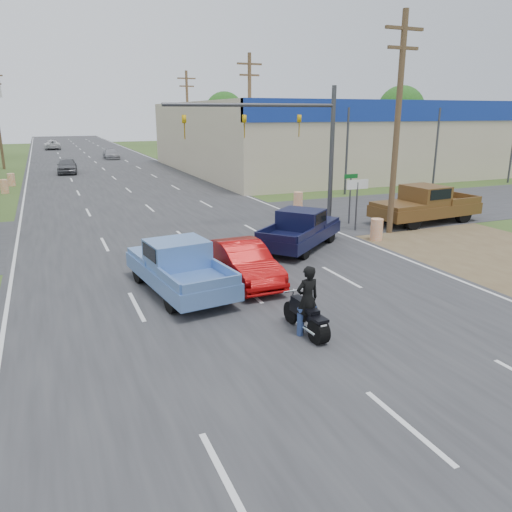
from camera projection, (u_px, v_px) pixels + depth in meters
name	position (u px, v px, depth m)	size (l,w,h in m)	color
ground	(407.00, 427.00, 9.30)	(200.00, 200.00, 0.00)	#31471C
main_road	(114.00, 178.00, 44.70)	(15.00, 180.00, 0.02)	#2D2D30
cross_road	(173.00, 228.00, 25.23)	(120.00, 10.00, 0.02)	#2D2D30
dirt_verge	(459.00, 244.00, 22.27)	(8.00, 18.00, 0.01)	brown
big_box_store	(406.00, 134.00, 55.70)	(50.00, 28.10, 6.60)	#B7A88C
utility_pole_1	(398.00, 120.00, 22.89)	(2.00, 0.28, 10.00)	#4C3823
utility_pole_2	(250.00, 117.00, 38.82)	(2.00, 0.28, 10.00)	#4C3823
utility_pole_3	(188.00, 116.00, 54.76)	(2.00, 0.28, 10.00)	#4C3823
tree_3	(401.00, 110.00, 90.13)	(8.40, 8.40, 10.40)	#422D19
tree_5	(224.00, 111.00, 102.99)	(7.98, 7.98, 9.88)	#422D19
barrel_0	(377.00, 230.00, 22.78)	(0.56, 0.56, 1.00)	orange
barrel_1	(298.00, 200.00, 30.45)	(0.56, 0.56, 1.00)	orange
barrel_2	(4.00, 187.00, 36.08)	(0.56, 0.56, 1.00)	orange
barrel_3	(11.00, 180.00, 39.73)	(0.56, 0.56, 1.00)	orange
lane_sign	(357.00, 193.00, 24.24)	(1.20, 0.08, 2.52)	#3F3F44
street_name_sign	(350.00, 193.00, 25.87)	(0.80, 0.08, 2.61)	#3F3F44
signal_mast	(287.00, 130.00, 25.20)	(9.12, 0.40, 7.00)	#3F3F44
red_convertible	(243.00, 263.00, 17.06)	(1.48, 4.24, 1.40)	#A50707
motorcycle	(308.00, 319.00, 13.01)	(0.63, 2.04, 1.03)	black
rider	(307.00, 303.00, 12.93)	(0.66, 0.43, 1.80)	black
blue_pickup	(177.00, 266.00, 16.18)	(2.62, 5.38, 1.71)	black
navy_pickup	(301.00, 229.00, 21.46)	(5.11, 4.67, 1.67)	black
brown_pickup	(424.00, 204.00, 26.26)	(6.13, 2.74, 1.98)	black
distant_car_grey	(67.00, 166.00, 47.75)	(1.75, 4.36, 1.49)	#58585D
distant_car_silver	(111.00, 154.00, 63.17)	(1.77, 4.35, 1.26)	#9B9A9F
distant_car_white	(52.00, 145.00, 79.22)	(2.34, 5.08, 1.41)	silver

